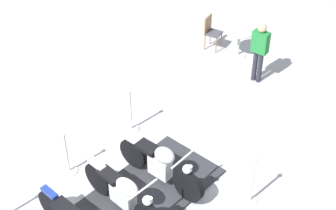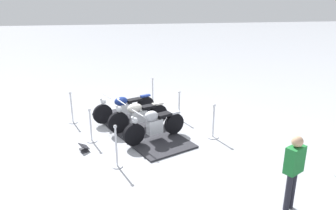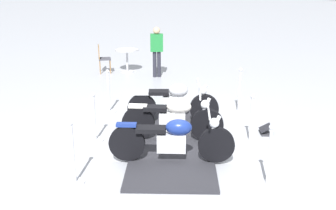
{
  "view_description": "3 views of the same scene",
  "coord_description": "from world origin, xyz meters",
  "px_view_note": "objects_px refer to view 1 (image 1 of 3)",
  "views": [
    {
      "loc": [
        6.0,
        -1.82,
        7.31
      ],
      "look_at": [
        -1.49,
        1.57,
        0.98
      ],
      "focal_mm": 53.79,
      "sensor_mm": 36.0,
      "label": 1
    },
    {
      "loc": [
        0.64,
        9.49,
        4.11
      ],
      "look_at": [
        -0.79,
        0.95,
        1.11
      ],
      "focal_mm": 33.94,
      "sensor_mm": 36.0,
      "label": 2
    },
    {
      "loc": [
        3.34,
        -7.2,
        3.46
      ],
      "look_at": [
        -0.38,
        0.59,
        0.56
      ],
      "focal_mm": 44.68,
      "sensor_mm": 36.0,
      "label": 3
    }
  ],
  "objects_px": {
    "stanchion_right_rear": "(252,185)",
    "stanchion_left_rear": "(131,118)",
    "motorcycle_chrome": "(161,164)",
    "cafe_table": "(239,37)",
    "motorcycle_cream": "(124,194)",
    "bystander_person": "(260,48)",
    "cafe_chair_near_table": "(211,30)",
    "stanchion_left_mid": "(68,160)"
  },
  "relations": [
    {
      "from": "stanchion_right_rear",
      "to": "stanchion_left_rear",
      "type": "height_order",
      "value": "stanchion_right_rear"
    },
    {
      "from": "motorcycle_chrome",
      "to": "cafe_table",
      "type": "distance_m",
      "value": 5.19
    },
    {
      "from": "motorcycle_cream",
      "to": "bystander_person",
      "type": "distance_m",
      "value": 5.3
    },
    {
      "from": "bystander_person",
      "to": "motorcycle_chrome",
      "type": "bearing_deg",
      "value": 3.74
    },
    {
      "from": "motorcycle_chrome",
      "to": "cafe_chair_near_table",
      "type": "bearing_deg",
      "value": 116.05
    },
    {
      "from": "stanchion_left_mid",
      "to": "cafe_chair_near_table",
      "type": "xyz_separation_m",
      "value": [
        -3.1,
        4.9,
        0.22
      ]
    },
    {
      "from": "motorcycle_cream",
      "to": "stanchion_right_rear",
      "type": "height_order",
      "value": "stanchion_right_rear"
    },
    {
      "from": "motorcycle_cream",
      "to": "motorcycle_chrome",
      "type": "distance_m",
      "value": 1.0
    },
    {
      "from": "motorcycle_cream",
      "to": "motorcycle_chrome",
      "type": "bearing_deg",
      "value": 92.6
    },
    {
      "from": "stanchion_right_rear",
      "to": "cafe_chair_near_table",
      "type": "relative_size",
      "value": 1.21
    },
    {
      "from": "stanchion_left_mid",
      "to": "stanchion_left_rear",
      "type": "relative_size",
      "value": 0.96
    },
    {
      "from": "stanchion_right_rear",
      "to": "cafe_table",
      "type": "bearing_deg",
      "value": 151.93
    },
    {
      "from": "motorcycle_chrome",
      "to": "stanchion_right_rear",
      "type": "height_order",
      "value": "stanchion_right_rear"
    },
    {
      "from": "motorcycle_chrome",
      "to": "stanchion_left_rear",
      "type": "xyz_separation_m",
      "value": [
        -1.8,
        0.06,
        -0.19
      ]
    },
    {
      "from": "stanchion_right_rear",
      "to": "stanchion_left_rear",
      "type": "distance_m",
      "value": 3.19
    },
    {
      "from": "stanchion_right_rear",
      "to": "motorcycle_chrome",
      "type": "bearing_deg",
      "value": -129.46
    },
    {
      "from": "cafe_chair_near_table",
      "to": "bystander_person",
      "type": "relative_size",
      "value": 0.59
    },
    {
      "from": "bystander_person",
      "to": "motorcycle_cream",
      "type": "bearing_deg",
      "value": 2.21
    },
    {
      "from": "motorcycle_cream",
      "to": "stanchion_right_rear",
      "type": "xyz_separation_m",
      "value": [
        0.71,
        2.27,
        -0.08
      ]
    },
    {
      "from": "motorcycle_cream",
      "to": "cafe_table",
      "type": "height_order",
      "value": "motorcycle_cream"
    },
    {
      "from": "cafe_table",
      "to": "cafe_chair_near_table",
      "type": "relative_size",
      "value": 0.84
    },
    {
      "from": "stanchion_left_rear",
      "to": "cafe_table",
      "type": "bearing_deg",
      "value": 114.5
    },
    {
      "from": "stanchion_left_mid",
      "to": "bystander_person",
      "type": "bearing_deg",
      "value": 103.12
    },
    {
      "from": "motorcycle_chrome",
      "to": "stanchion_left_rear",
      "type": "relative_size",
      "value": 1.78
    },
    {
      "from": "motorcycle_chrome",
      "to": "stanchion_left_mid",
      "type": "distance_m",
      "value": 1.91
    },
    {
      "from": "stanchion_left_rear",
      "to": "cafe_chair_near_table",
      "type": "bearing_deg",
      "value": 126.01
    },
    {
      "from": "motorcycle_chrome",
      "to": "stanchion_left_mid",
      "type": "xyz_separation_m",
      "value": [
        -1.07,
        -1.57,
        -0.2
      ]
    },
    {
      "from": "motorcycle_cream",
      "to": "cafe_chair_near_table",
      "type": "distance_m",
      "value": 6.25
    },
    {
      "from": "cafe_table",
      "to": "cafe_chair_near_table",
      "type": "distance_m",
      "value": 0.83
    },
    {
      "from": "motorcycle_chrome",
      "to": "stanchion_right_rear",
      "type": "relative_size",
      "value": 1.68
    },
    {
      "from": "stanchion_right_rear",
      "to": "stanchion_left_mid",
      "type": "bearing_deg",
      "value": -126.81
    },
    {
      "from": "stanchion_left_mid",
      "to": "motorcycle_cream",
      "type": "bearing_deg",
      "value": 23.92
    },
    {
      "from": "motorcycle_chrome",
      "to": "stanchion_left_rear",
      "type": "height_order",
      "value": "stanchion_left_rear"
    },
    {
      "from": "stanchion_left_mid",
      "to": "stanchion_right_rear",
      "type": "relative_size",
      "value": 0.91
    },
    {
      "from": "cafe_chair_near_table",
      "to": "bystander_person",
      "type": "xyz_separation_m",
      "value": [
        1.89,
        0.29,
        0.42
      ]
    },
    {
      "from": "motorcycle_chrome",
      "to": "motorcycle_cream",
      "type": "bearing_deg",
      "value": -91.29
    },
    {
      "from": "stanchion_left_mid",
      "to": "stanchion_left_rear",
      "type": "xyz_separation_m",
      "value": [
        -0.72,
        1.63,
        0.01
      ]
    },
    {
      "from": "stanchion_left_mid",
      "to": "motorcycle_chrome",
      "type": "bearing_deg",
      "value": 55.63
    },
    {
      "from": "cafe_table",
      "to": "motorcycle_chrome",
      "type": "bearing_deg",
      "value": -47.42
    },
    {
      "from": "cafe_table",
      "to": "bystander_person",
      "type": "height_order",
      "value": "bystander_person"
    },
    {
      "from": "motorcycle_chrome",
      "to": "bystander_person",
      "type": "xyz_separation_m",
      "value": [
        -2.28,
        3.63,
        0.45
      ]
    },
    {
      "from": "stanchion_right_rear",
      "to": "bystander_person",
      "type": "xyz_separation_m",
      "value": [
        -3.4,
        2.27,
        0.54
      ]
    }
  ]
}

